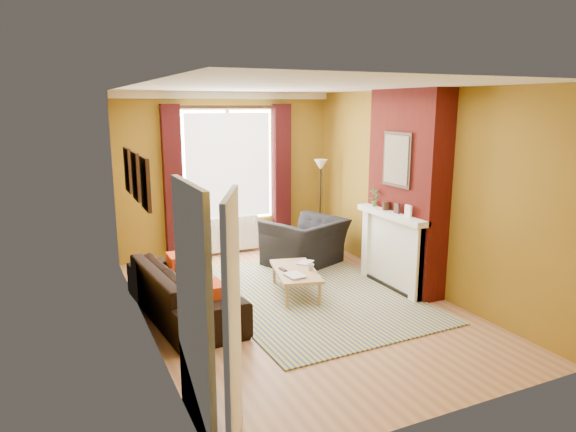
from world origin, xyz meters
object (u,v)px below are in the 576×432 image
object	(u,v)px
sofa	(183,290)
floor_lamp	(320,179)
wicker_stool	(279,240)
armchair	(305,242)
coffee_table	(296,272)

from	to	relation	value
sofa	floor_lamp	bearing A→B (deg)	-63.29
sofa	wicker_stool	bearing A→B (deg)	-52.76
armchair	floor_lamp	world-z (taller)	floor_lamp
sofa	coffee_table	size ratio (longest dim) A/B	1.86
coffee_table	wicker_stool	bearing A→B (deg)	85.65
sofa	coffee_table	world-z (taller)	sofa
armchair	coffee_table	size ratio (longest dim) A/B	1.00
sofa	wicker_stool	world-z (taller)	sofa
armchair	floor_lamp	bearing A→B (deg)	-155.03
armchair	floor_lamp	xyz separation A→B (m)	(0.66, 0.71, 0.91)
coffee_table	wicker_stool	world-z (taller)	wicker_stool
armchair	coffee_table	xyz separation A→B (m)	(-0.73, -1.15, -0.06)
armchair	wicker_stool	bearing A→B (deg)	-108.12
sofa	armchair	xyz separation A→B (m)	(2.30, 1.18, 0.06)
wicker_stool	armchair	bearing A→B (deg)	-85.96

